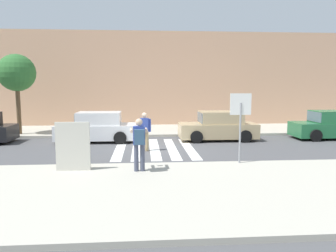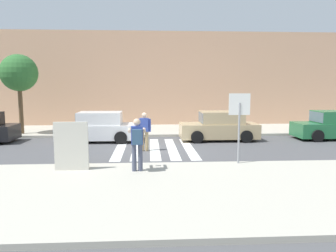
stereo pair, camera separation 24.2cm
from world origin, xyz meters
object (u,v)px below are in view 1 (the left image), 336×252
at_px(photographer_with_backpack, 139,140).
at_px(parked_car_white, 97,128).
at_px(parked_car_green, 331,126).
at_px(street_tree_west, 17,73).
at_px(parked_car_tan, 218,127).
at_px(pedestrian_crossing, 144,129).
at_px(stop_sign, 240,113).
at_px(advertising_board, 73,146).

height_order(photographer_with_backpack, parked_car_white, photographer_with_backpack).
relative_size(parked_car_green, street_tree_west, 0.90).
distance_m(parked_car_tan, parked_car_green, 6.29).
distance_m(pedestrian_crossing, parked_car_green, 10.59).
xyz_separation_m(parked_car_tan, parked_car_green, (6.29, 0.00, 0.00)).
relative_size(parked_car_white, parked_car_green, 1.00).
distance_m(stop_sign, parked_car_green, 9.02).
bearing_deg(street_tree_west, advertising_board, -60.61).
relative_size(parked_car_tan, street_tree_west, 0.90).
bearing_deg(parked_car_white, pedestrian_crossing, -47.36).
xyz_separation_m(photographer_with_backpack, street_tree_west, (-6.97, 8.82, 2.43)).
xyz_separation_m(parked_car_tan, advertising_board, (-6.31, -6.37, 0.21)).
bearing_deg(parked_car_green, parked_car_tan, 180.00).
bearing_deg(parked_car_green, pedestrian_crossing, -165.51).
bearing_deg(advertising_board, parked_car_green, 26.81).
bearing_deg(photographer_with_backpack, street_tree_west, 128.32).
height_order(parked_car_green, street_tree_west, street_tree_west).
bearing_deg(photographer_with_backpack, parked_car_tan, 58.09).
xyz_separation_m(photographer_with_backpack, parked_car_white, (-2.25, 6.66, -0.44)).
bearing_deg(stop_sign, photographer_with_backpack, -165.64).
bearing_deg(parked_car_green, parked_car_white, 180.00).
distance_m(parked_car_white, street_tree_west, 5.94).
height_order(parked_car_green, advertising_board, advertising_board).
distance_m(photographer_with_backpack, street_tree_west, 11.51).
relative_size(stop_sign, street_tree_west, 0.55).
xyz_separation_m(street_tree_west, advertising_board, (4.81, -8.54, -2.66)).
height_order(parked_car_white, parked_car_tan, same).
xyz_separation_m(stop_sign, street_tree_west, (-10.57, 7.91, 1.64)).
bearing_deg(parked_car_white, parked_car_tan, -0.00).
distance_m(pedestrian_crossing, advertising_board, 4.40).
relative_size(pedestrian_crossing, parked_car_green, 0.42).
distance_m(parked_car_white, parked_car_tan, 6.40).
height_order(pedestrian_crossing, street_tree_west, street_tree_west).
bearing_deg(photographer_with_backpack, stop_sign, 14.36).
bearing_deg(pedestrian_crossing, photographer_with_backpack, -92.68).
height_order(parked_car_tan, advertising_board, advertising_board).
bearing_deg(parked_car_white, parked_car_green, -0.00).
bearing_deg(parked_car_tan, street_tree_west, 168.96).
xyz_separation_m(stop_sign, parked_car_green, (6.85, 5.74, -1.24)).
bearing_deg(parked_car_white, street_tree_west, 155.33).
height_order(pedestrian_crossing, parked_car_white, pedestrian_crossing).
bearing_deg(parked_car_tan, pedestrian_crossing, -146.20).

